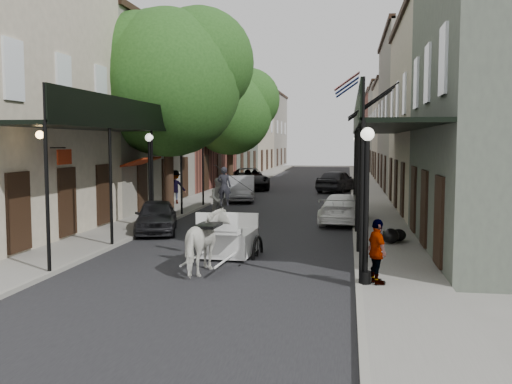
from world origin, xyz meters
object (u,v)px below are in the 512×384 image
at_px(lamppost_right_near, 366,203).
at_px(car_left_far, 248,179).
at_px(tree_far, 235,109).
at_px(car_left_near, 156,216).
at_px(horse, 207,242).
at_px(pedestrian_walking, 220,199).
at_px(pedestrian_sidewalk_left, 175,187).
at_px(lamppost_right_far, 356,167).
at_px(car_right_far, 337,181).
at_px(tree_near, 177,77).
at_px(car_right_near, 343,209).
at_px(carriage, 233,220).
at_px(lamppost_left, 150,178).
at_px(pedestrian_sidewalk_right, 377,252).
at_px(car_left_mid, 241,188).

distance_m(lamppost_right_near, car_left_far, 28.89).
height_order(tree_far, car_left_near, tree_far).
distance_m(lamppost_right_near, horse, 4.41).
relative_size(pedestrian_walking, pedestrian_sidewalk_left, 1.03).
relative_size(lamppost_right_far, car_left_far, 0.66).
height_order(pedestrian_walking, car_left_near, pedestrian_walking).
bearing_deg(tree_far, pedestrian_sidewalk_left, -98.61).
xyz_separation_m(lamppost_right_near, car_left_far, (-7.70, 27.81, -1.26)).
xyz_separation_m(lamppost_right_near, pedestrian_walking, (-6.10, 11.20, -1.10)).
xyz_separation_m(tree_far, car_right_far, (7.14, 0.48, -5.05)).
bearing_deg(car_left_near, tree_near, 81.05).
bearing_deg(pedestrian_sidewalk_left, car_right_near, 136.83).
relative_size(horse, carriage, 0.71).
xyz_separation_m(lamppost_right_near, car_left_near, (-7.70, 7.26, -1.41)).
xyz_separation_m(lamppost_right_far, car_right_far, (-1.21, 6.65, -1.26)).
distance_m(lamppost_left, pedestrian_sidewalk_left, 8.68).
bearing_deg(horse, lamppost_right_near, 169.95).
height_order(car_left_near, car_right_near, same).
bearing_deg(horse, car_left_far, -78.79).
bearing_deg(car_right_near, lamppost_right_far, -88.72).
relative_size(tree_near, pedestrian_walking, 5.08).
distance_m(lamppost_right_near, pedestrian_walking, 12.80).
xyz_separation_m(lamppost_right_near, lamppost_right_far, (0.00, 20.00, 0.00)).
relative_size(lamppost_right_near, lamppost_right_far, 1.00).
relative_size(lamppost_right_near, car_left_near, 0.99).
bearing_deg(lamppost_right_near, car_left_near, 136.68).
bearing_deg(tree_far, pedestrian_sidewalk_right, -71.78).
bearing_deg(horse, tree_near, -65.89).
bearing_deg(lamppost_left, car_right_near, 21.60).
bearing_deg(lamppost_right_far, pedestrian_sidewalk_right, -89.23).
distance_m(lamppost_right_near, car_right_far, 26.71).
distance_m(tree_near, car_left_mid, 9.46).
distance_m(car_left_mid, car_right_far, 9.00).
xyz_separation_m(tree_far, pedestrian_sidewalk_left, (-1.47, -9.71, -4.80)).
relative_size(lamppost_right_far, car_right_near, 0.84).
xyz_separation_m(lamppost_right_near, car_left_mid, (-6.70, 19.52, -1.30)).
bearing_deg(pedestrian_sidewalk_left, carriage, 102.09).
height_order(pedestrian_sidewalk_left, car_right_far, pedestrian_sidewalk_left).
relative_size(pedestrian_sidewalk_right, car_right_far, 0.34).
distance_m(lamppost_right_far, car_left_far, 11.04).
distance_m(horse, car_right_near, 10.59).
relative_size(carriage, pedestrian_walking, 1.48).
bearing_deg(car_right_far, lamppost_right_near, 109.51).
bearing_deg(lamppost_right_near, car_right_far, 92.60).
distance_m(pedestrian_sidewalk_right, car_left_near, 10.79).
xyz_separation_m(lamppost_right_far, horse, (-4.12, -19.00, -1.21)).
relative_size(lamppost_left, car_left_far, 0.66).
distance_m(lamppost_right_far, car_left_near, 14.95).
bearing_deg(car_right_near, car_left_far, -61.93).
bearing_deg(pedestrian_walking, tree_far, 77.85).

